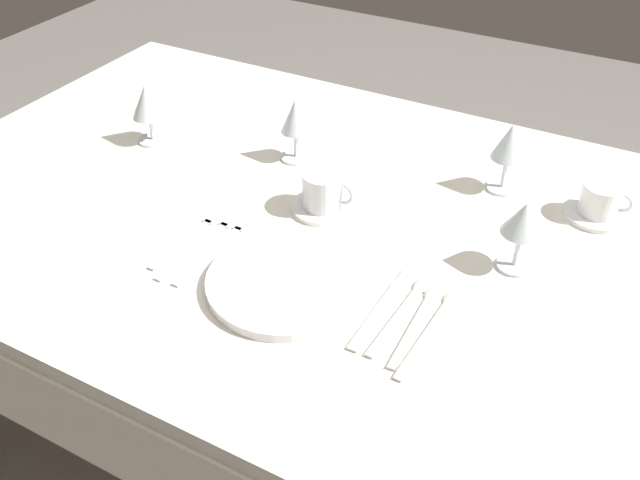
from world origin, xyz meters
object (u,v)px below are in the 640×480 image
(coffee_cup_left, at_px, (601,199))
(fork_salad, at_px, (190,237))
(wine_glass_right, at_px, (523,222))
(fork_outer, at_px, (217,248))
(wine_glass_far, at_px, (147,103))
(spoon_tea, at_px, (435,323))
(spoon_dessert, at_px, (420,316))
(wine_glass_centre, at_px, (295,120))
(coffee_cup_right, at_px, (324,190))
(spoon_soup, at_px, (406,306))
(dinner_knife, at_px, (380,310))
(wine_glass_left, at_px, (509,145))
(dinner_plate, at_px, (287,282))
(fork_inner, at_px, (202,243))

(coffee_cup_left, bearing_deg, fork_salad, -146.41)
(wine_glass_right, bearing_deg, coffee_cup_left, 66.97)
(fork_outer, relative_size, wine_glass_far, 1.62)
(spoon_tea, distance_m, coffee_cup_left, 0.47)
(spoon_dessert, height_order, wine_glass_centre, wine_glass_centre)
(fork_outer, distance_m, coffee_cup_right, 0.24)
(spoon_soup, bearing_deg, spoon_dessert, -17.67)
(fork_outer, height_order, dinner_knife, same)
(spoon_dessert, bearing_deg, wine_glass_left, 89.69)
(fork_outer, relative_size, coffee_cup_right, 2.08)
(spoon_tea, distance_m, wine_glass_far, 0.84)
(dinner_plate, distance_m, coffee_cup_right, 0.25)
(spoon_soup, bearing_deg, wine_glass_far, 161.47)
(dinner_plate, distance_m, spoon_tea, 0.26)
(wine_glass_centre, distance_m, wine_glass_far, 0.34)
(spoon_tea, bearing_deg, fork_outer, -179.41)
(dinner_plate, height_order, wine_glass_right, wine_glass_right)
(spoon_tea, bearing_deg, dinner_plate, -172.63)
(dinner_knife, bearing_deg, spoon_tea, 9.58)
(dinner_knife, relative_size, spoon_soup, 1.02)
(dinner_knife, height_order, wine_glass_far, wine_glass_far)
(wine_glass_centre, xyz_separation_m, wine_glass_left, (0.44, 0.10, 0.01))
(spoon_tea, distance_m, wine_glass_left, 0.46)
(spoon_tea, height_order, wine_glass_far, wine_glass_far)
(spoon_tea, height_order, wine_glass_centre, wine_glass_centre)
(wine_glass_far, bearing_deg, spoon_dessert, -18.49)
(coffee_cup_left, xyz_separation_m, wine_glass_right, (-0.10, -0.23, 0.06))
(fork_salad, distance_m, wine_glass_right, 0.61)
(fork_salad, height_order, spoon_soup, spoon_soup)
(dinner_plate, xyz_separation_m, spoon_soup, (0.20, 0.05, -0.01))
(fork_salad, relative_size, spoon_dessert, 0.97)
(dinner_plate, relative_size, dinner_knife, 1.26)
(fork_outer, distance_m, fork_salad, 0.06)
(spoon_soup, xyz_separation_m, wine_glass_far, (-0.74, 0.25, 0.09))
(coffee_cup_right, bearing_deg, fork_outer, -118.46)
(fork_inner, xyz_separation_m, wine_glass_right, (0.53, 0.21, 0.10))
(fork_salad, bearing_deg, fork_inner, -9.51)
(spoon_tea, bearing_deg, wine_glass_far, 161.84)
(coffee_cup_left, bearing_deg, coffee_cup_right, -154.16)
(coffee_cup_left, distance_m, wine_glass_left, 0.20)
(fork_outer, xyz_separation_m, wine_glass_right, (0.50, 0.21, 0.10))
(wine_glass_centre, height_order, wine_glass_far, wine_glass_centre)
(wine_glass_right, bearing_deg, fork_outer, -157.15)
(fork_inner, xyz_separation_m, dinner_knife, (0.37, -0.01, 0.00))
(spoon_soup, xyz_separation_m, wine_glass_left, (0.03, 0.43, 0.10))
(fork_inner, height_order, coffee_cup_left, coffee_cup_left)
(dinner_plate, relative_size, spoon_soup, 1.29)
(wine_glass_left, bearing_deg, spoon_soup, -94.24)
(fork_salad, xyz_separation_m, coffee_cup_right, (0.18, 0.20, 0.04))
(spoon_tea, bearing_deg, spoon_soup, 166.59)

